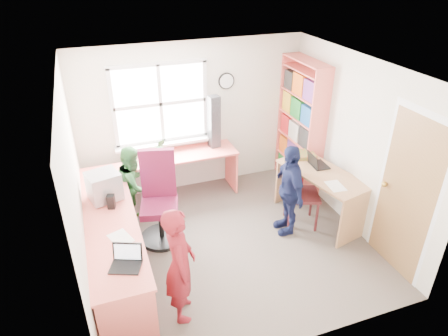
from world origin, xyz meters
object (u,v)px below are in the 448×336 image
Objects in this scene: bookshelf at (300,128)px; cd_tower at (214,122)px; l_desk at (134,252)px; person_navy at (289,190)px; person_green at (135,185)px; wooden_chair at (297,191)px; person_red at (180,265)px; laptop_right at (316,163)px; swivel_chair at (160,203)px; potted_plant at (160,148)px; laptop_left at (126,260)px; crt_monitor at (104,186)px; right_desk at (321,186)px.

bookshelf is 2.50× the size of cd_tower.
l_desk is 1.40× the size of bookshelf.
person_green is at bearing -110.13° from person_navy.
wooden_chair is at bearing 9.77° from l_desk.
person_green is (-0.19, 1.89, -0.08)m from person_red.
l_desk is at bearing 105.73° from laptop_right.
swivel_chair is at bearing -172.20° from wooden_chair.
swivel_chair is 1.06m from potted_plant.
swivel_chair reaches higher than potted_plant.
laptop_left is 1.82m from person_green.
swivel_chair is 2.31m from laptop_right.
crt_monitor is at bearing -167.78° from bookshelf.
bookshelf reaches higher than laptop_right.
potted_plant is at bearing 68.03° from l_desk.
potted_plant is at bearing -23.07° from person_green.
person_green is at bearing 101.78° from laptop_left.
laptop_left reaches higher than l_desk.
swivel_chair is 1.45m from laptop_left.
cd_tower is (-0.76, 1.39, 0.61)m from wooden_chair.
bookshelf is 0.90m from laptop_right.
right_desk is 3.02m from laptop_left.
swivel_chair is 1.92m from wooden_chair.
cd_tower is at bearing -46.89° from person_green.
cd_tower is at bearing 75.89° from laptop_left.
person_green is at bearing 132.50° from swivel_chair.
l_desk is 3.35m from bookshelf.
potted_plant is at bearing -128.88° from person_navy.
l_desk is at bearing 43.10° from person_red.
bookshelf reaches higher than crt_monitor.
laptop_left is 0.45× the size of cd_tower.
potted_plant is 2.06m from person_navy.
person_green is (-2.54, 0.64, -0.22)m from laptop_right.
person_green reaches higher than l_desk.
person_navy is (1.46, -1.43, -0.23)m from potted_plant.
person_red is (0.60, -1.42, -0.26)m from crt_monitor.
person_green is (-2.53, 0.85, 0.04)m from right_desk.
swivel_chair is 1.64m from cd_tower.
cd_tower is at bearing 48.42° from l_desk.
person_red is (-0.30, -2.38, -0.21)m from potted_plant.
wooden_chair reaches higher than potted_plant.
laptop_right is 0.26× the size of person_green.
swivel_chair is 1.42m from person_red.
person_red is at bearing 9.66° from laptop_left.
bookshelf reaches higher than swivel_chair.
right_desk reaches higher than l_desk.
bookshelf is at bearing -2.70° from crt_monitor.
cd_tower reaches higher than laptop_left.
wooden_chair is 2.61m from crt_monitor.
swivel_chair reaches higher than right_desk.
crt_monitor reaches higher than laptop_right.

